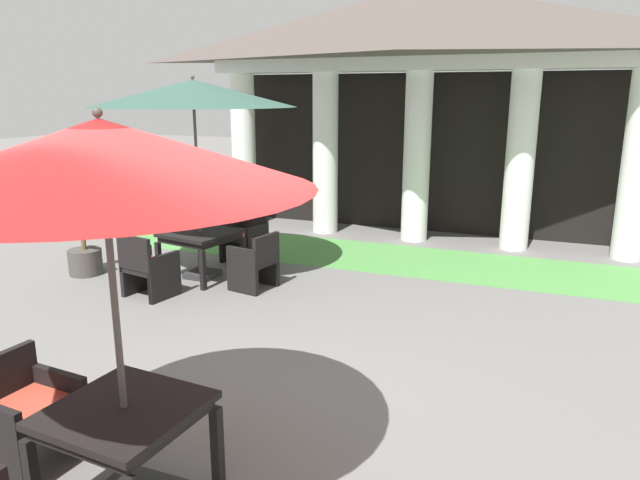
# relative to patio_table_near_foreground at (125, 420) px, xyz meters

# --- Properties ---
(ground_plane) EXTENTS (60.00, 60.00, 0.00)m
(ground_plane) POSITION_rel_patio_table_near_foreground_xyz_m (0.11, 0.86, -0.63)
(ground_plane) COLOR slate
(background_pavilion) EXTENTS (8.44, 2.56, 4.53)m
(background_pavilion) POSITION_rel_patio_table_near_foreground_xyz_m (0.11, 8.09, 2.76)
(background_pavilion) COLOR white
(background_pavilion) RESTS_ON ground
(lawn_strip) EXTENTS (10.24, 1.83, 0.01)m
(lawn_strip) POSITION_rel_patio_table_near_foreground_xyz_m (0.11, 6.53, -0.62)
(lawn_strip) COLOR #519347
(lawn_strip) RESTS_ON ground
(patio_table_near_foreground) EXTENTS (0.96, 0.96, 0.73)m
(patio_table_near_foreground) POSITION_rel_patio_table_near_foreground_xyz_m (0.00, 0.00, 0.00)
(patio_table_near_foreground) COLOR black
(patio_table_near_foreground) RESTS_ON ground
(patio_umbrella_near_foreground) EXTENTS (2.52, 2.52, 2.61)m
(patio_umbrella_near_foreground) POSITION_rel_patio_table_near_foreground_xyz_m (-0.00, -0.00, 1.70)
(patio_umbrella_near_foreground) COLOR #2D2D2D
(patio_umbrella_near_foreground) RESTS_ON ground
(patio_chair_near_foreground_west) EXTENTS (0.62, 0.65, 0.84)m
(patio_chair_near_foreground_west) POSITION_rel_patio_table_near_foreground_xyz_m (-0.99, 0.08, -0.22)
(patio_chair_near_foreground_west) COLOR black
(patio_chair_near_foreground_west) RESTS_ON ground
(patio_table_mid_left) EXTENTS (1.12, 1.12, 0.71)m
(patio_table_mid_left) POSITION_rel_patio_table_near_foreground_xyz_m (-2.34, 4.49, -0.01)
(patio_table_mid_left) COLOR black
(patio_table_mid_left) RESTS_ON ground
(patio_umbrella_mid_left) EXTENTS (2.92, 2.92, 2.95)m
(patio_umbrella_mid_left) POSITION_rel_patio_table_near_foreground_xyz_m (-2.34, 4.49, 2.06)
(patio_umbrella_mid_left) COLOR #2D2D2D
(patio_umbrella_mid_left) RESTS_ON ground
(patio_chair_mid_left_north) EXTENTS (0.71, 0.65, 0.84)m
(patio_chair_mid_left_north) POSITION_rel_patio_table_near_foreground_xyz_m (-2.15, 5.50, -0.22)
(patio_chair_mid_left_north) COLOR black
(patio_chair_mid_left_north) RESTS_ON ground
(patio_chair_mid_left_east) EXTENTS (0.61, 0.64, 0.81)m
(patio_chair_mid_left_east) POSITION_rel_patio_table_near_foreground_xyz_m (-1.33, 4.30, -0.23)
(patio_chair_mid_left_east) COLOR black
(patio_chair_mid_left_east) RESTS_ON ground
(patio_chair_mid_left_south) EXTENTS (0.70, 0.65, 0.88)m
(patio_chair_mid_left_south) POSITION_rel_patio_table_near_foreground_xyz_m (-2.53, 3.47, -0.22)
(patio_chair_mid_left_south) COLOR black
(patio_chair_mid_left_south) RESTS_ON ground
(potted_palm_left_edge) EXTENTS (0.57, 0.58, 1.15)m
(potted_palm_left_edge) POSITION_rel_patio_table_near_foreground_xyz_m (-4.08, 3.95, -0.29)
(potted_palm_left_edge) COLOR #47423D
(potted_palm_left_edge) RESTS_ON ground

